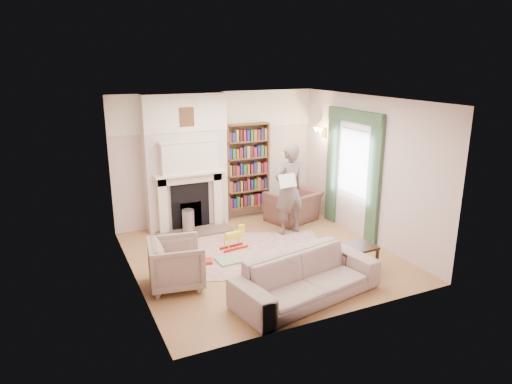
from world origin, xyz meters
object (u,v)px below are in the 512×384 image
bookcase (247,166)px  armchair_left (176,264)px  man_reading (289,189)px  rocking_horse (234,238)px  armchair_reading (293,206)px  coffee_table (354,259)px  paraffin_heater (188,223)px  sofa (307,277)px

bookcase → armchair_left: (-2.34, -2.57, -0.80)m
man_reading → rocking_horse: 1.54m
armchair_reading → coffee_table: (-0.31, -2.63, -0.11)m
armchair_reading → coffee_table: bearing=65.3°
man_reading → coffee_table: (0.14, -2.03, -0.71)m
bookcase → man_reading: bearing=-75.2°
bookcase → armchair_reading: size_ratio=1.79×
armchair_reading → man_reading: (-0.45, -0.60, 0.60)m
rocking_horse → armchair_reading: bearing=19.2°
armchair_left → paraffin_heater: bearing=-12.7°
bookcase → coffee_table: 3.50m
armchair_reading → man_reading: 0.96m
coffee_table → rocking_horse: 2.27m
man_reading → rocking_horse: size_ratio=3.62×
armchair_left → armchair_reading: bearing=-50.3°
armchair_left → man_reading: 3.02m
man_reading → sofa: bearing=59.7°
bookcase → rocking_horse: bearing=-121.6°
man_reading → coffee_table: bearing=86.8°
bookcase → armchair_left: bookcase is taller
sofa → armchair_reading: bearing=53.1°
bookcase → man_reading: bookcase is taller
coffee_table → bookcase: bearing=96.2°
bookcase → coffee_table: bearing=-81.7°
sofa → paraffin_heater: sofa is taller
coffee_table → sofa: bearing=-162.6°
armchair_reading → sofa: size_ratio=0.45×
armchair_left → coffee_table: (2.83, -0.76, -0.15)m
bookcase → paraffin_heater: (-1.56, -0.59, -0.90)m
armchair_reading → paraffin_heater: bearing=-20.9°
bookcase → rocking_horse: size_ratio=3.59×
paraffin_heater → rocking_horse: paraffin_heater is taller
man_reading → paraffin_heater: bearing=-28.0°
paraffin_heater → armchair_reading: bearing=-2.8°
paraffin_heater → bookcase: bearing=20.6°
armchair_left → sofa: (1.65, -1.18, -0.05)m
armchair_left → rocking_horse: bearing=-45.6°
armchair_reading → paraffin_heater: size_ratio=1.88×
bookcase → armchair_reading: bookcase is taller
sofa → coffee_table: (1.18, 0.42, -0.11)m
sofa → man_reading: man_reading is taller
armchair_reading → coffee_table: 2.65m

